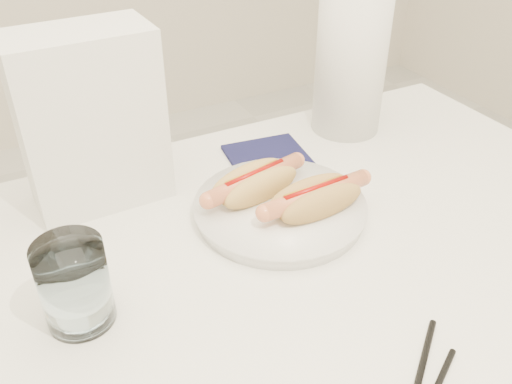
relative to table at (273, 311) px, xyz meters
name	(u,v)px	position (x,y,z in m)	size (l,w,h in m)	color
table	(273,311)	(0.00, 0.00, 0.00)	(1.20, 0.80, 0.75)	white
plate	(280,210)	(0.07, 0.11, 0.07)	(0.24, 0.24, 0.02)	white
hotdog_left	(255,183)	(0.05, 0.15, 0.10)	(0.17, 0.09, 0.05)	#D8AA56
hotdog_right	(316,199)	(0.11, 0.08, 0.10)	(0.17, 0.08, 0.05)	tan
water_glass	(75,284)	(-0.23, 0.04, 0.11)	(0.08, 0.08, 0.11)	white
napkin_box	(91,120)	(-0.14, 0.29, 0.19)	(0.20, 0.11, 0.26)	white
navy_napkin	(269,158)	(0.14, 0.26, 0.06)	(0.13, 0.13, 0.01)	#12133A
paper_towel_roll	(351,56)	(0.32, 0.30, 0.20)	(0.13, 0.13, 0.28)	white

